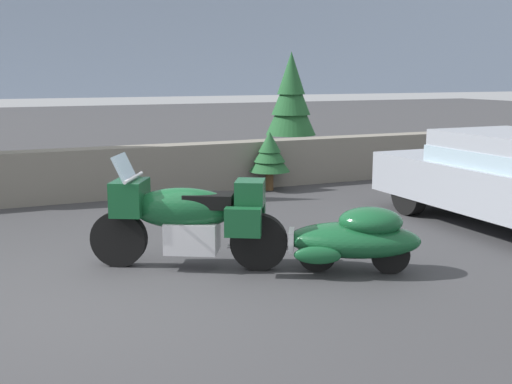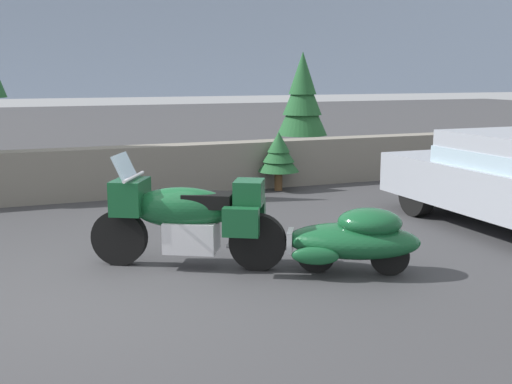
% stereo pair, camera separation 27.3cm
% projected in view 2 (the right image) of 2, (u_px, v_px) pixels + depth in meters
% --- Properties ---
extents(ground_plane, '(80.00, 80.00, 0.00)m').
position_uv_depth(ground_plane, '(98.00, 298.00, 6.45)').
color(ground_plane, '#38383A').
extents(stone_guard_wall, '(24.00, 0.55, 0.92)m').
position_uv_depth(stone_guard_wall, '(83.00, 174.00, 11.46)').
color(stone_guard_wall, slate).
rests_on(stone_guard_wall, ground).
extents(distant_ridgeline, '(240.00, 80.00, 16.00)m').
position_uv_depth(distant_ridgeline, '(1.00, 33.00, 92.05)').
color(distant_ridgeline, '#8C9EB7').
rests_on(distant_ridgeline, ground).
extents(touring_motorcycle, '(2.09, 1.40, 1.33)m').
position_uv_depth(touring_motorcycle, '(187.00, 215.00, 7.37)').
color(touring_motorcycle, black).
rests_on(touring_motorcycle, ground).
extents(car_shaped_trailer, '(2.10, 1.38, 0.76)m').
position_uv_depth(car_shaped_trailer, '(354.00, 238.00, 7.18)').
color(car_shaped_trailer, black).
rests_on(car_shaped_trailer, ground).
extents(pine_tree_secondary, '(1.12, 1.12, 2.72)m').
position_uv_depth(pine_tree_secondary, '(302.00, 98.00, 14.08)').
color(pine_tree_secondary, brown).
rests_on(pine_tree_secondary, ground).
extents(pine_sapling_near, '(0.80, 0.80, 1.14)m').
position_uv_depth(pine_sapling_near, '(279.00, 154.00, 12.27)').
color(pine_sapling_near, brown).
rests_on(pine_sapling_near, ground).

